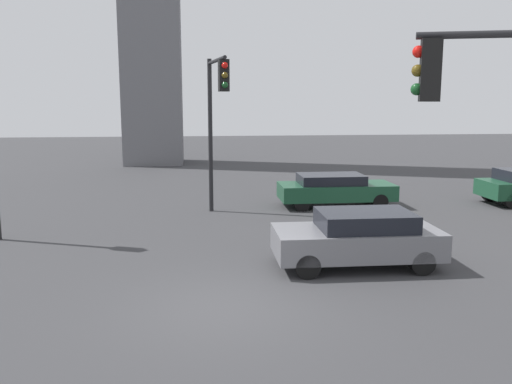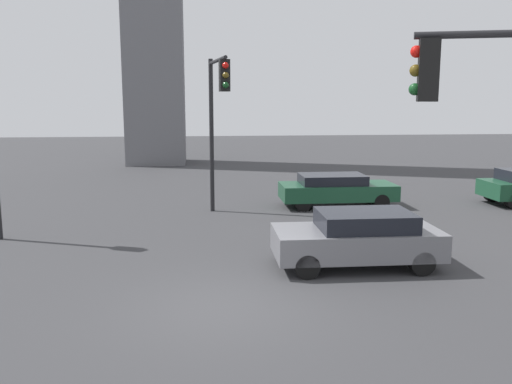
{
  "view_description": "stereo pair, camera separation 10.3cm",
  "coord_description": "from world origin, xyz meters",
  "views": [
    {
      "loc": [
        -0.54,
        -10.55,
        4.2
      ],
      "look_at": [
        1.05,
        3.73,
        1.75
      ],
      "focal_mm": 38.19,
      "sensor_mm": 36.0,
      "label": 1
    },
    {
      "loc": [
        -0.44,
        -10.56,
        4.2
      ],
      "look_at": [
        1.05,
        3.73,
        1.75
      ],
      "focal_mm": 38.19,
      "sensor_mm": 36.0,
      "label": 2
    }
  ],
  "objects": [
    {
      "name": "ground_plane",
      "position": [
        0.0,
        0.0,
        0.0
      ],
      "size": [
        105.98,
        105.98,
        0.0
      ],
      "primitive_type": "plane",
      "color": "#38383A"
    },
    {
      "name": "traffic_light_2",
      "position": [
        0.2,
        8.49,
        4.05
      ],
      "size": [
        0.63,
        3.17,
        5.66
      ],
      "rotation": [
        0.0,
        0.0,
        -1.44
      ],
      "color": "black",
      "rests_on": "ground_plane"
    },
    {
      "name": "car_4",
      "position": [
        3.52,
        2.43,
        0.75
      ],
      "size": [
        4.17,
        1.93,
        1.42
      ],
      "rotation": [
        0.0,
        0.0,
        3.13
      ],
      "color": "slate",
      "rests_on": "ground_plane"
    },
    {
      "name": "car_1",
      "position": [
        4.93,
        10.22,
        0.7
      ],
      "size": [
        4.5,
        1.87,
        1.28
      ],
      "rotation": [
        0.0,
        0.0,
        -0.0
      ],
      "color": "#19472D",
      "rests_on": "ground_plane"
    }
  ]
}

